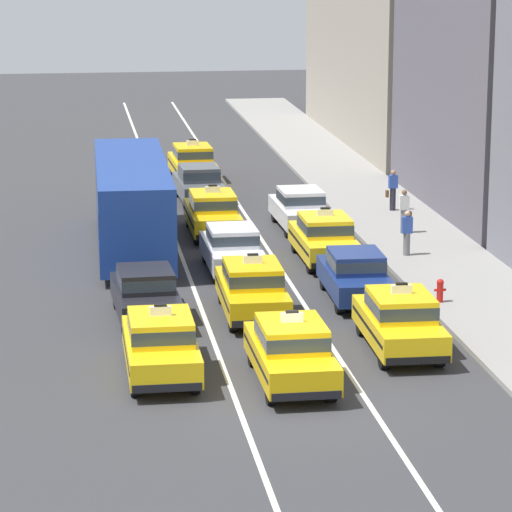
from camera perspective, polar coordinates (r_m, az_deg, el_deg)
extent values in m
plane|color=#353538|center=(33.85, 1.91, -6.05)|extent=(160.00, 160.00, 0.00)
cube|color=silver|center=(52.79, -3.52, 1.08)|extent=(0.14, 80.00, 0.01)
cube|color=silver|center=(53.13, -0.08, 1.19)|extent=(0.14, 80.00, 0.01)
cube|color=gray|center=(49.43, 7.17, 0.23)|extent=(4.00, 90.00, 0.15)
cylinder|color=black|center=(37.13, -5.28, -3.80)|extent=(0.24, 0.64, 0.64)
cylinder|color=black|center=(37.21, -3.00, -3.72)|extent=(0.24, 0.64, 0.64)
cylinder|color=black|center=(34.22, -5.04, -5.31)|extent=(0.24, 0.64, 0.64)
cylinder|color=black|center=(34.31, -2.57, -5.22)|extent=(0.24, 0.64, 0.64)
cube|color=yellow|center=(35.60, -3.99, -3.95)|extent=(1.82, 4.51, 0.70)
cube|color=black|center=(35.58, -3.99, -3.87)|extent=(1.84, 4.15, 0.10)
cube|color=yellow|center=(35.26, -3.99, -2.98)|extent=(1.61, 2.11, 0.64)
cube|color=#2D3842|center=(35.26, -3.99, -2.98)|extent=(1.63, 2.13, 0.35)
cube|color=white|center=(35.14, -4.00, -2.30)|extent=(0.56, 0.12, 0.24)
cube|color=black|center=(35.10, -4.00, -2.06)|extent=(0.32, 0.11, 0.06)
cube|color=black|center=(37.78, -4.21, -3.32)|extent=(1.71, 0.15, 0.20)
cube|color=black|center=(33.58, -3.72, -5.48)|extent=(1.71, 0.15, 0.20)
cylinder|color=black|center=(42.02, -5.79, -1.76)|extent=(0.27, 0.65, 0.64)
cylinder|color=black|center=(42.15, -3.83, -1.67)|extent=(0.27, 0.65, 0.64)
cylinder|color=black|center=(39.30, -5.44, -2.83)|extent=(0.27, 0.65, 0.64)
cylinder|color=black|center=(39.44, -3.35, -2.73)|extent=(0.27, 0.65, 0.64)
cube|color=black|center=(40.63, -4.61, -1.78)|extent=(1.94, 4.37, 0.66)
cube|color=black|center=(40.37, -4.62, -0.96)|extent=(1.64, 1.96, 0.60)
cube|color=#2D3842|center=(40.37, -4.62, -0.96)|extent=(1.66, 1.99, 0.33)
cylinder|color=black|center=(52.92, -6.36, 1.40)|extent=(0.25, 0.64, 0.64)
cylinder|color=black|center=(52.98, -4.20, 1.46)|extent=(0.25, 0.64, 0.64)
cylinder|color=black|center=(46.37, -6.23, -0.32)|extent=(0.25, 0.64, 0.64)
cylinder|color=black|center=(46.44, -3.76, -0.25)|extent=(0.25, 0.64, 0.64)
cube|color=navy|center=(49.36, -5.18, 2.27)|extent=(2.68, 11.24, 2.90)
cube|color=#2D3842|center=(49.31, -5.19, 2.56)|extent=(2.69, 10.79, 0.84)
cube|color=black|center=(54.62, -5.42, 4.63)|extent=(2.13, 0.11, 0.36)
cylinder|color=black|center=(36.39, -0.11, -4.10)|extent=(0.24, 0.64, 0.64)
cylinder|color=black|center=(36.62, 2.18, -4.00)|extent=(0.24, 0.64, 0.64)
cylinder|color=black|center=(33.52, 0.65, -5.67)|extent=(0.24, 0.64, 0.64)
cylinder|color=black|center=(33.77, 3.13, -5.54)|extent=(0.24, 0.64, 0.64)
cube|color=yellow|center=(34.95, 1.45, -4.25)|extent=(1.83, 4.51, 0.70)
cube|color=black|center=(34.94, 1.45, -4.17)|extent=(1.85, 4.15, 0.10)
cube|color=yellow|center=(34.61, 1.50, -3.27)|extent=(1.62, 2.11, 0.64)
cube|color=#2D3842|center=(34.61, 1.50, -3.27)|extent=(1.64, 2.13, 0.35)
cube|color=white|center=(34.49, 1.50, -2.57)|extent=(0.56, 0.12, 0.24)
cube|color=black|center=(34.45, 1.51, -2.33)|extent=(0.32, 0.11, 0.06)
cube|color=black|center=(37.11, 0.87, -3.59)|extent=(1.71, 0.15, 0.20)
cube|color=black|center=(32.97, 2.11, -5.82)|extent=(1.71, 0.15, 0.20)
cylinder|color=black|center=(42.38, -1.40, -1.56)|extent=(0.25, 0.64, 0.64)
cylinder|color=black|center=(42.54, 0.58, -1.50)|extent=(0.25, 0.64, 0.64)
cylinder|color=black|center=(39.44, -0.96, -2.71)|extent=(0.25, 0.64, 0.64)
cylinder|color=black|center=(39.62, 1.17, -2.63)|extent=(0.25, 0.64, 0.64)
cube|color=yellow|center=(40.89, -0.16, -1.61)|extent=(1.87, 4.53, 0.70)
cube|color=black|center=(40.88, -0.16, -1.54)|extent=(1.89, 4.17, 0.10)
cube|color=yellow|center=(40.58, -0.14, -0.75)|extent=(1.63, 2.12, 0.64)
cube|color=#2D3842|center=(40.58, -0.14, -0.75)|extent=(1.65, 2.15, 0.35)
cube|color=white|center=(40.47, -0.14, -0.15)|extent=(0.56, 0.13, 0.24)
cube|color=black|center=(40.44, -0.14, 0.06)|extent=(0.32, 0.12, 0.06)
cube|color=black|center=(43.08, -0.52, -1.17)|extent=(1.71, 0.17, 0.20)
cube|color=black|center=(38.85, 0.23, -2.81)|extent=(1.71, 0.17, 0.20)
cylinder|color=black|center=(47.52, -2.09, 0.09)|extent=(0.25, 0.64, 0.64)
cylinder|color=black|center=(47.70, -0.36, 0.15)|extent=(0.25, 0.64, 0.64)
cylinder|color=black|center=(44.78, -1.67, -0.74)|extent=(0.25, 0.64, 0.64)
cylinder|color=black|center=(44.97, 0.16, -0.67)|extent=(0.25, 0.64, 0.64)
cube|color=silver|center=(46.16, -1.00, 0.12)|extent=(1.81, 4.32, 0.66)
cube|color=silver|center=(45.92, -0.98, 0.85)|extent=(1.58, 1.92, 0.60)
cube|color=#2D3842|center=(45.92, -0.98, 0.85)|extent=(1.60, 1.94, 0.33)
cylinder|color=black|center=(53.28, -2.79, 1.55)|extent=(0.24, 0.64, 0.64)
cylinder|color=black|center=(53.43, -1.21, 1.60)|extent=(0.24, 0.64, 0.64)
cylinder|color=black|center=(50.30, -2.46, 0.84)|extent=(0.24, 0.64, 0.64)
cylinder|color=black|center=(50.46, -0.80, 0.89)|extent=(0.24, 0.64, 0.64)
cube|color=yellow|center=(51.79, -1.82, 1.61)|extent=(1.81, 4.50, 0.70)
cube|color=black|center=(51.78, -1.82, 1.66)|extent=(1.83, 4.14, 0.10)
cube|color=yellow|center=(51.51, -1.81, 2.31)|extent=(1.60, 2.10, 0.64)
cube|color=#2D3842|center=(51.51, -1.81, 2.31)|extent=(1.62, 2.12, 0.35)
cube|color=white|center=(51.43, -1.81, 2.79)|extent=(0.56, 0.12, 0.24)
cube|color=black|center=(51.40, -1.82, 2.95)|extent=(0.32, 0.11, 0.06)
cube|color=black|center=(53.99, -2.08, 1.83)|extent=(1.71, 0.14, 0.20)
cube|color=black|center=(49.70, -1.54, 0.81)|extent=(1.71, 0.14, 0.20)
cylinder|color=black|center=(59.40, -3.27, 2.79)|extent=(0.26, 0.65, 0.64)
cylinder|color=black|center=(59.59, -1.89, 2.84)|extent=(0.26, 0.65, 0.64)
cylinder|color=black|center=(56.64, -2.92, 2.26)|extent=(0.26, 0.65, 0.64)
cylinder|color=black|center=(56.83, -1.47, 2.32)|extent=(0.26, 0.65, 0.64)
cube|color=#4C5156|center=(58.05, -2.39, 2.88)|extent=(1.92, 4.36, 0.66)
cube|color=#4C5156|center=(57.84, -2.39, 3.47)|extent=(1.63, 1.96, 0.60)
cube|color=#2D3842|center=(57.84, -2.39, 3.47)|extent=(1.65, 1.98, 0.33)
cylinder|color=black|center=(64.58, -3.48, 3.65)|extent=(0.26, 0.65, 0.64)
cylinder|color=black|center=(64.75, -2.18, 3.69)|extent=(0.26, 0.65, 0.64)
cylinder|color=black|center=(61.58, -3.16, 3.17)|extent=(0.26, 0.65, 0.64)
cylinder|color=black|center=(61.76, -1.80, 3.21)|extent=(0.26, 0.65, 0.64)
cube|color=yellow|center=(63.10, -2.66, 3.75)|extent=(1.93, 4.55, 0.70)
cube|color=black|center=(63.09, -2.66, 3.79)|extent=(1.94, 4.19, 0.10)
cube|color=yellow|center=(62.85, -2.65, 4.33)|extent=(1.66, 2.15, 0.64)
cube|color=#2D3842|center=(62.85, -2.65, 4.33)|extent=(1.68, 2.17, 0.35)
cube|color=white|center=(62.78, -2.66, 4.73)|extent=(0.56, 0.14, 0.24)
cube|color=black|center=(62.76, -2.66, 4.86)|extent=(0.32, 0.12, 0.06)
cube|color=black|center=(65.31, -2.90, 3.85)|extent=(1.71, 0.19, 0.20)
cube|color=black|center=(60.99, -2.40, 3.17)|extent=(1.71, 0.19, 0.20)
cylinder|color=black|center=(39.18, 4.43, -2.86)|extent=(0.25, 0.64, 0.64)
cylinder|color=black|center=(39.49, 6.53, -2.78)|extent=(0.25, 0.64, 0.64)
cylinder|color=black|center=(36.31, 5.36, -4.20)|extent=(0.25, 0.64, 0.64)
cylinder|color=black|center=(36.64, 7.62, -4.10)|extent=(0.25, 0.64, 0.64)
cube|color=yellow|center=(37.79, 5.98, -2.95)|extent=(1.90, 4.54, 0.70)
cube|color=black|center=(37.78, 5.98, -2.88)|extent=(1.91, 4.18, 0.10)
cube|color=yellow|center=(37.47, 6.06, -2.03)|extent=(1.64, 2.13, 0.64)
cube|color=#2D3842|center=(37.47, 6.06, -2.03)|extent=(1.66, 2.15, 0.35)
cube|color=white|center=(37.36, 6.07, -1.38)|extent=(0.56, 0.13, 0.24)
cube|color=black|center=(37.32, 6.08, -1.16)|extent=(0.32, 0.12, 0.06)
cube|color=black|center=(39.94, 5.28, -2.41)|extent=(1.71, 0.18, 0.20)
cube|color=black|center=(35.81, 6.74, -4.33)|extent=(1.71, 0.18, 0.20)
cylinder|color=black|center=(44.06, 2.87, -0.99)|extent=(0.26, 0.65, 0.64)
cylinder|color=black|center=(44.31, 4.71, -0.94)|extent=(0.26, 0.65, 0.64)
cylinder|color=black|center=(41.35, 3.51, -1.96)|extent=(0.26, 0.65, 0.64)
cylinder|color=black|center=(41.62, 5.46, -1.90)|extent=(0.26, 0.65, 0.64)
cube|color=navy|center=(42.74, 4.14, -1.00)|extent=(1.87, 4.35, 0.66)
cube|color=navy|center=(42.49, 4.18, -0.22)|extent=(1.61, 1.94, 0.60)
cube|color=#2D3842|center=(42.49, 4.18, -0.22)|extent=(1.63, 1.96, 0.33)
cylinder|color=black|center=(49.04, 1.66, 0.52)|extent=(0.24, 0.64, 0.64)
cylinder|color=black|center=(49.31, 3.35, 0.57)|extent=(0.24, 0.64, 0.64)
cylinder|color=black|center=(46.11, 2.29, -0.33)|extent=(0.24, 0.64, 0.64)
cylinder|color=black|center=(46.39, 4.09, -0.27)|extent=(0.24, 0.64, 0.64)
cube|color=yellow|center=(47.62, 2.84, 0.55)|extent=(1.81, 4.50, 0.70)
cube|color=black|center=(47.61, 2.84, 0.60)|extent=(1.82, 4.14, 0.10)
cube|color=yellow|center=(47.34, 2.89, 1.30)|extent=(1.60, 2.10, 0.64)
cube|color=#2D3842|center=(47.34, 2.89, 1.30)|extent=(1.62, 2.12, 0.35)
cube|color=white|center=(47.24, 2.89, 1.82)|extent=(0.56, 0.12, 0.24)
cube|color=black|center=(47.21, 2.90, 2.00)|extent=(0.32, 0.11, 0.06)
cube|color=black|center=(49.80, 2.36, 0.83)|extent=(1.71, 0.14, 0.20)
cube|color=black|center=(45.57, 3.36, -0.38)|extent=(1.71, 0.14, 0.20)
cylinder|color=black|center=(54.15, 0.80, 1.76)|extent=(0.25, 0.64, 0.64)
cylinder|color=black|center=(54.41, 2.30, 1.81)|extent=(0.25, 0.64, 0.64)
cylinder|color=black|center=(51.42, 1.35, 1.13)|extent=(0.25, 0.64, 0.64)
cylinder|color=black|center=(51.70, 2.92, 1.18)|extent=(0.25, 0.64, 0.64)
cube|color=silver|center=(52.85, 1.84, 1.83)|extent=(1.84, 4.33, 0.66)
cube|color=silver|center=(52.63, 1.87, 2.48)|extent=(1.60, 1.93, 0.60)
cube|color=#2D3842|center=(52.63, 1.87, 2.48)|extent=(1.62, 1.95, 0.33)
cylinder|color=slate|center=(48.23, 6.29, 0.50)|extent=(0.24, 0.24, 0.79)
cube|color=#2D4CA5|center=(48.09, 6.31, 1.29)|extent=(0.36, 0.22, 0.58)
sphere|color=tan|center=(48.00, 6.32, 1.76)|extent=(0.20, 0.20, 0.20)
cylinder|color=slate|center=(51.75, 6.16, 1.45)|extent=(0.24, 0.24, 0.90)
cube|color=silver|center=(51.60, 6.18, 2.23)|extent=(0.36, 0.22, 0.55)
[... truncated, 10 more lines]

